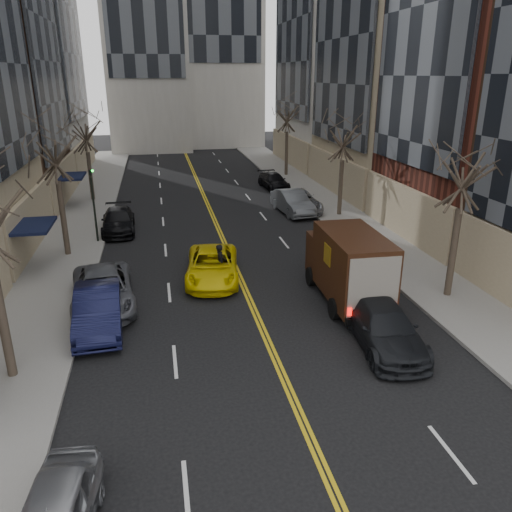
{
  "coord_description": "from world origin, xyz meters",
  "views": [
    {
      "loc": [
        -3.67,
        -7.44,
        9.49
      ],
      "look_at": [
        0.22,
        12.11,
        2.2
      ],
      "focal_mm": 35.0,
      "sensor_mm": 36.0,
      "label": 1
    }
  ],
  "objects_px": {
    "ups_truck": "(348,266)",
    "taxi": "(212,266)",
    "observer_sedan": "(384,327)",
    "pedestrian": "(221,262)"
  },
  "relations": [
    {
      "from": "observer_sedan",
      "to": "pedestrian",
      "type": "distance_m",
      "value": 8.95
    },
    {
      "from": "observer_sedan",
      "to": "ups_truck",
      "type": "bearing_deg",
      "value": 94.44
    },
    {
      "from": "taxi",
      "to": "pedestrian",
      "type": "bearing_deg",
      "value": -11.28
    },
    {
      "from": "taxi",
      "to": "pedestrian",
      "type": "height_order",
      "value": "pedestrian"
    },
    {
      "from": "ups_truck",
      "to": "observer_sedan",
      "type": "bearing_deg",
      "value": -89.44
    },
    {
      "from": "observer_sedan",
      "to": "pedestrian",
      "type": "height_order",
      "value": "pedestrian"
    },
    {
      "from": "taxi",
      "to": "observer_sedan",
      "type": "bearing_deg",
      "value": -46.21
    },
    {
      "from": "ups_truck",
      "to": "observer_sedan",
      "type": "height_order",
      "value": "ups_truck"
    },
    {
      "from": "taxi",
      "to": "pedestrian",
      "type": "distance_m",
      "value": 0.45
    },
    {
      "from": "ups_truck",
      "to": "taxi",
      "type": "xyz_separation_m",
      "value": [
        -5.54,
        3.56,
        -0.9
      ]
    }
  ]
}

